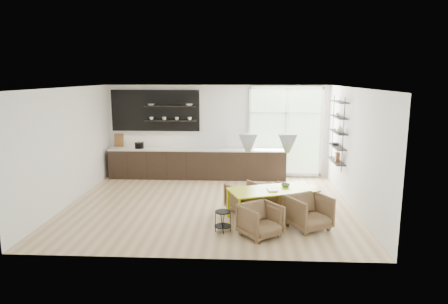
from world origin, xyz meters
TOP-DOWN VIEW (x-y plane):
  - room at (0.58, 1.10)m, footprint 7.02×6.01m
  - kitchen_run at (-0.70, 2.69)m, footprint 5.54×0.69m
  - right_shelving at (3.36, 1.17)m, footprint 0.26×1.22m
  - dining_table at (1.51, -0.95)m, footprint 2.10×1.46m
  - armchair_back_left at (0.86, -0.37)m, footprint 1.00×1.00m
  - armchair_back_right at (1.68, -0.16)m, footprint 0.90×0.91m
  - armchair_front_left at (1.20, -1.93)m, footprint 1.00×1.01m
  - armchair_front_right at (2.23, -1.47)m, footprint 1.07×1.08m
  - wire_stool at (0.44, -1.73)m, footprint 0.35×0.35m
  - table_book at (1.38, -1.06)m, footprint 0.26×0.32m
  - table_bowl at (1.81, -0.71)m, footprint 0.27×0.27m

SIDE VIEW (x-z plane):
  - wire_stool at x=0.44m, z-range 0.06..0.50m
  - armchair_back_right at x=1.68m, z-range 0.00..0.59m
  - armchair_front_left at x=1.20m, z-range 0.00..0.66m
  - armchair_back_left at x=0.86m, z-range 0.00..0.66m
  - armchair_front_right at x=2.23m, z-range 0.00..0.73m
  - kitchen_run at x=-0.70m, z-range -0.78..1.97m
  - dining_table at x=1.51m, z-range 0.30..1.00m
  - table_book at x=1.38m, z-range 0.70..0.73m
  - table_bowl at x=1.81m, z-range 0.70..0.76m
  - room at x=0.58m, z-range 0.00..2.92m
  - right_shelving at x=3.36m, z-range 0.70..2.60m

